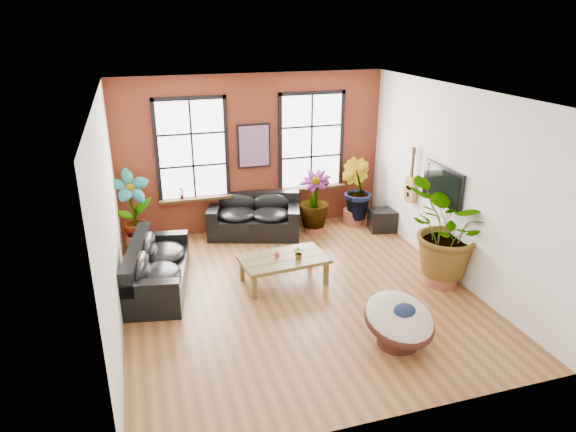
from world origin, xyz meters
name	(u,v)px	position (x,y,z in m)	size (l,w,h in m)	color
room	(296,198)	(0.00, 0.15, 1.75)	(6.04, 6.54, 3.54)	brown
sofa_back	(254,217)	(-0.11, 2.83, 0.42)	(2.20, 1.53, 0.92)	black
sofa_left	(155,269)	(-2.40, 0.90, 0.40)	(1.31, 2.36, 0.88)	black
coffee_table	(284,260)	(-0.13, 0.46, 0.45)	(1.64, 1.04, 0.60)	brown
papasan_chair	(399,320)	(0.96, -1.90, 0.41)	(1.36, 1.36, 0.81)	#3F1E16
poster	(254,146)	(0.00, 3.18, 1.95)	(0.74, 0.06, 0.98)	black
tv_wall_unit	(433,186)	(2.93, 0.60, 1.54)	(0.13, 1.86, 1.20)	black
media_box	(382,220)	(2.75, 2.19, 0.25)	(0.68, 0.61, 0.50)	black
pot_back_left	(138,242)	(-2.66, 2.69, 0.18)	(0.60, 0.60, 0.35)	brown
pot_back_right	(353,216)	(2.29, 2.76, 0.18)	(0.58, 0.58, 0.36)	brown
pot_right_wall	(442,273)	(2.64, -0.44, 0.21)	(0.66, 0.66, 0.43)	brown
pot_mid	(314,225)	(1.22, 2.57, 0.16)	(0.50, 0.50, 0.33)	brown
floor_plant_back_left	(132,208)	(-2.69, 2.68, 0.95)	(0.84, 0.57, 1.60)	#1B3F10
floor_plant_back_right	(356,189)	(2.31, 2.77, 0.85)	(0.77, 0.62, 1.41)	#1B3F10
floor_plant_right_wall	(449,231)	(2.66, -0.46, 1.06)	(1.62, 1.40, 1.80)	#1B3F10
floor_plant_mid	(314,199)	(1.22, 2.59, 0.78)	(0.71, 0.71, 1.27)	#1B3F10
table_plant	(299,253)	(0.13, 0.33, 0.62)	(0.22, 0.19, 0.24)	#1B3F10
sill_plant_left	(182,193)	(-1.65, 3.13, 1.04)	(0.14, 0.10, 0.27)	#1B3F10
sill_plant_right	(326,180)	(1.70, 3.13, 1.04)	(0.15, 0.15, 0.27)	#1B3F10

